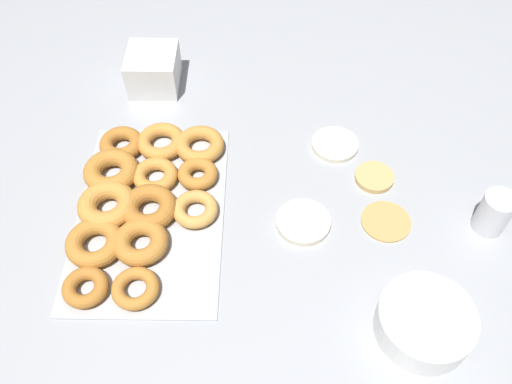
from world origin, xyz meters
TOP-DOWN VIEW (x-y plane):
  - ground_plane at (0.00, 0.00)m, footprint 3.00×3.00m
  - pancake_0 at (-0.14, 0.09)m, footprint 0.10×0.10m
  - pancake_1 at (0.07, 0.17)m, footprint 0.10×0.10m
  - pancake_2 at (0.08, 0.01)m, footprint 0.11×0.11m
  - pancake_3 at (-0.04, 0.16)m, footprint 0.08×0.08m
  - donut_tray at (0.03, -0.32)m, footprint 0.47×0.30m
  - batter_bowl at (0.30, 0.20)m, footprint 0.17×0.17m
  - container_stack at (-0.34, -0.34)m, footprint 0.13×0.12m
  - paper_cup at (0.08, 0.37)m, footprint 0.06×0.06m

SIDE VIEW (x-z plane):
  - ground_plane at x=0.00m, z-range 0.00..0.00m
  - pancake_1 at x=0.07m, z-range 0.00..0.01m
  - pancake_0 at x=-0.14m, z-range 0.00..0.01m
  - pancake_3 at x=-0.04m, z-range 0.00..0.01m
  - pancake_2 at x=0.08m, z-range 0.00..0.01m
  - donut_tray at x=0.03m, z-range 0.00..0.04m
  - batter_bowl at x=0.30m, z-range 0.00..0.06m
  - paper_cup at x=0.08m, z-range 0.00..0.09m
  - container_stack at x=-0.34m, z-range 0.00..0.09m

